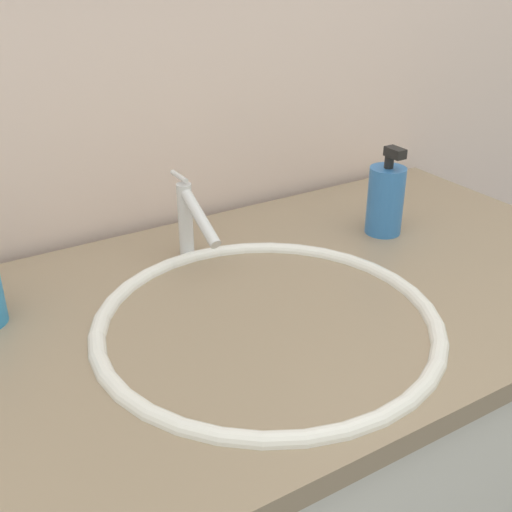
% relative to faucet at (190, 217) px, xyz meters
% --- Properties ---
extents(tiled_wall_back, '(2.43, 0.04, 2.40)m').
position_rel_faucet_xyz_m(tiled_wall_back, '(0.02, 0.18, 0.24)').
color(tiled_wall_back, beige).
rests_on(tiled_wall_back, ground).
extents(sink_basin, '(0.48, 0.48, 0.11)m').
position_rel_faucet_xyz_m(sink_basin, '(0.00, -0.23, -0.11)').
color(sink_basin, white).
rests_on(sink_basin, vanity_counter).
extents(faucet, '(0.02, 0.15, 0.13)m').
position_rel_faucet_xyz_m(faucet, '(0.00, 0.00, 0.00)').
color(faucet, silver).
rests_on(faucet, sink_basin).
extents(soap_dispenser, '(0.06, 0.06, 0.16)m').
position_rel_faucet_xyz_m(soap_dispenser, '(0.33, -0.09, -0.01)').
color(soap_dispenser, '#3372BF').
rests_on(soap_dispenser, vanity_counter).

